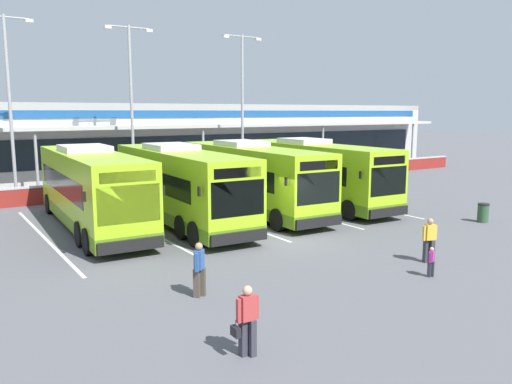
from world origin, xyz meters
name	(u,v)px	position (x,y,z in m)	size (l,w,h in m)	color
ground_plane	(284,240)	(0.00, 0.00, 0.00)	(200.00, 200.00, 0.00)	#56565B
terminal_building	(97,139)	(0.00, 26.91, 3.01)	(70.00, 13.00, 6.00)	#B7B7B2
red_barrier_wall	(153,186)	(0.00, 14.50, 0.56)	(60.00, 0.40, 1.10)	maroon
coach_bus_leftmost	(91,190)	(-6.11, 6.74, 1.79)	(3.37, 12.26, 3.78)	#9ED11E
coach_bus_left_centre	(179,186)	(-2.20, 5.62, 1.79)	(3.37, 12.26, 3.78)	#9ED11E
coach_bus_centre	(250,179)	(2.14, 6.02, 1.79)	(3.37, 12.26, 3.78)	#9ED11E
coach_bus_right_centre	(313,174)	(6.45, 5.94, 1.79)	(3.37, 12.26, 3.78)	#9ED11E
bay_stripe_far_west	(44,237)	(-8.40, 6.00, 0.00)	(0.14, 13.00, 0.01)	silver
bay_stripe_west	(138,225)	(-4.20, 6.00, 0.00)	(0.14, 13.00, 0.01)	silver
bay_stripe_mid_west	(216,216)	(0.00, 6.00, 0.00)	(0.14, 13.00, 0.01)	silver
bay_stripe_centre	(281,207)	(4.20, 6.00, 0.00)	(0.14, 13.00, 0.01)	silver
bay_stripe_mid_east	(337,200)	(8.40, 6.00, 0.00)	(0.14, 13.00, 0.01)	silver
pedestrian_with_handbag	(247,319)	(-6.83, -7.91, 0.86)	(0.62, 0.32, 1.62)	#33333D
pedestrian_in_dark_coat	(199,268)	(-6.02, -4.03, 0.87)	(0.45, 0.44, 1.62)	#4C4238
pedestrian_child	(431,261)	(1.12, -6.57, 0.54)	(0.33, 0.21, 1.00)	#33333D
pedestrian_near_bin	(429,239)	(2.38, -5.48, 0.87)	(0.54, 0.37, 1.62)	#33333D
lamp_post_west	(9,96)	(-7.84, 17.27, 6.29)	(3.24, 0.28, 11.00)	#9E9EA3
lamp_post_centre	(131,97)	(-0.39, 16.92, 6.29)	(3.24, 0.28, 11.00)	#9E9EA3
lamp_post_east	(242,99)	(8.06, 16.37, 6.29)	(3.24, 0.28, 11.00)	#9E9EA3
litter_bin	(483,213)	(10.20, -2.52, 0.47)	(0.54, 0.54, 0.93)	#2D5133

